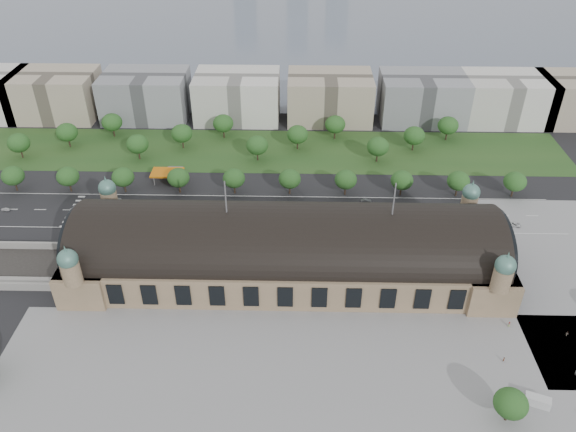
{
  "coord_description": "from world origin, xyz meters",
  "views": [
    {
      "loc": [
        3.93,
        -154.57,
        129.58
      ],
      "look_at": [
        0.11,
        15.12,
        14.0
      ],
      "focal_mm": 35.0,
      "sensor_mm": 36.0,
      "label": 1
    }
  ],
  "objects_px": {
    "traffic_car_5": "(366,201)",
    "parked_car_4": "(139,231)",
    "parked_car_6": "(180,232)",
    "bus_mid": "(281,217)",
    "traffic_car_2": "(186,214)",
    "parked_car_2": "(103,233)",
    "traffic_car_4": "(258,216)",
    "parked_car_3": "(147,230)",
    "pedestrian_1": "(504,360)",
    "pedestrian_2": "(567,334)",
    "traffic_car_0": "(6,209)",
    "pedestrian_0": "(509,324)",
    "van_south": "(536,401)",
    "bus_west": "(255,224)",
    "traffic_car_3": "(206,207)",
    "traffic_car_6": "(514,225)",
    "petrol_station": "(171,172)",
    "bus_east": "(373,225)",
    "parked_car_0": "(133,227)",
    "parked_car_5": "(156,233)",
    "traffic_car_1": "(116,200)",
    "parked_car_1": "(162,228)"
  },
  "relations": [
    {
      "from": "traffic_car_0",
      "to": "bus_east",
      "type": "relative_size",
      "value": 0.28
    },
    {
      "from": "traffic_car_6",
      "to": "pedestrian_2",
      "type": "distance_m",
      "value": 59.59
    },
    {
      "from": "traffic_car_5",
      "to": "parked_car_5",
      "type": "distance_m",
      "value": 88.08
    },
    {
      "from": "traffic_car_0",
      "to": "traffic_car_4",
      "type": "relative_size",
      "value": 0.8
    },
    {
      "from": "bus_mid",
      "to": "parked_car_3",
      "type": "bearing_deg",
      "value": 94.24
    },
    {
      "from": "traffic_car_5",
      "to": "parked_car_1",
      "type": "xyz_separation_m",
      "value": [
        -82.84,
        -21.81,
        -0.1
      ]
    },
    {
      "from": "pedestrian_0",
      "to": "traffic_car_3",
      "type": "bearing_deg",
      "value": 161.17
    },
    {
      "from": "parked_car_6",
      "to": "bus_mid",
      "type": "distance_m",
      "value": 40.4
    },
    {
      "from": "pedestrian_1",
      "to": "pedestrian_2",
      "type": "relative_size",
      "value": 0.89
    },
    {
      "from": "traffic_car_4",
      "to": "bus_east",
      "type": "relative_size",
      "value": 0.35
    },
    {
      "from": "bus_mid",
      "to": "bus_east",
      "type": "xyz_separation_m",
      "value": [
        36.42,
        -5.0,
        0.09
      ]
    },
    {
      "from": "traffic_car_5",
      "to": "van_south",
      "type": "height_order",
      "value": "van_south"
    },
    {
      "from": "traffic_car_4",
      "to": "traffic_car_5",
      "type": "height_order",
      "value": "traffic_car_4"
    },
    {
      "from": "parked_car_2",
      "to": "bus_east",
      "type": "relative_size",
      "value": 0.42
    },
    {
      "from": "parked_car_3",
      "to": "parked_car_1",
      "type": "bearing_deg",
      "value": 82.92
    },
    {
      "from": "traffic_car_5",
      "to": "parked_car_4",
      "type": "bearing_deg",
      "value": 106.83
    },
    {
      "from": "traffic_car_0",
      "to": "traffic_car_3",
      "type": "distance_m",
      "value": 83.51
    },
    {
      "from": "traffic_car_0",
      "to": "traffic_car_6",
      "type": "bearing_deg",
      "value": 95.67
    },
    {
      "from": "traffic_car_0",
      "to": "pedestrian_2",
      "type": "xyz_separation_m",
      "value": [
        206.17,
        -66.09,
        0.32
      ]
    },
    {
      "from": "traffic_car_2",
      "to": "bus_mid",
      "type": "bearing_deg",
      "value": 85.4
    },
    {
      "from": "traffic_car_2",
      "to": "parked_car_5",
      "type": "distance_m",
      "value": 15.95
    },
    {
      "from": "bus_west",
      "to": "pedestrian_1",
      "type": "bearing_deg",
      "value": -124.43
    },
    {
      "from": "parked_car_6",
      "to": "van_south",
      "type": "distance_m",
      "value": 135.93
    },
    {
      "from": "parked_car_2",
      "to": "pedestrian_0",
      "type": "xyz_separation_m",
      "value": [
        143.6,
        -46.65,
        0.13
      ]
    },
    {
      "from": "petrol_station",
      "to": "traffic_car_0",
      "type": "xyz_separation_m",
      "value": [
        -64.15,
        -28.17,
        -2.3
      ]
    },
    {
      "from": "parked_car_1",
      "to": "parked_car_5",
      "type": "height_order",
      "value": "parked_car_5"
    },
    {
      "from": "traffic_car_1",
      "to": "traffic_car_3",
      "type": "bearing_deg",
      "value": -98.59
    },
    {
      "from": "parked_car_0",
      "to": "parked_car_3",
      "type": "relative_size",
      "value": 1.13
    },
    {
      "from": "traffic_car_2",
      "to": "parked_car_2",
      "type": "xyz_separation_m",
      "value": [
        -29.93,
        -13.48,
        0.05
      ]
    },
    {
      "from": "parked_car_6",
      "to": "pedestrian_1",
      "type": "height_order",
      "value": "pedestrian_1"
    },
    {
      "from": "parked_car_1",
      "to": "parked_car_4",
      "type": "xyz_separation_m",
      "value": [
        -8.44,
        -1.97,
        0.13
      ]
    },
    {
      "from": "bus_east",
      "to": "traffic_car_4",
      "type": "bearing_deg",
      "value": 85.99
    },
    {
      "from": "pedestrian_2",
      "to": "traffic_car_1",
      "type": "bearing_deg",
      "value": 56.05
    },
    {
      "from": "parked_car_2",
      "to": "parked_car_6",
      "type": "height_order",
      "value": "parked_car_2"
    },
    {
      "from": "parked_car_6",
      "to": "pedestrian_0",
      "type": "bearing_deg",
      "value": 46.17
    },
    {
      "from": "traffic_car_1",
      "to": "bus_west",
      "type": "height_order",
      "value": "bus_west"
    },
    {
      "from": "parked_car_4",
      "to": "bus_west",
      "type": "distance_m",
      "value": 45.53
    },
    {
      "from": "traffic_car_1",
      "to": "traffic_car_5",
      "type": "height_order",
      "value": "traffic_car_1"
    },
    {
      "from": "traffic_car_2",
      "to": "parked_car_2",
      "type": "distance_m",
      "value": 32.82
    },
    {
      "from": "traffic_car_5",
      "to": "pedestrian_0",
      "type": "distance_m",
      "value": 81.84
    },
    {
      "from": "parked_car_4",
      "to": "bus_west",
      "type": "xyz_separation_m",
      "value": [
        45.34,
        3.97,
        1.04
      ]
    },
    {
      "from": "traffic_car_4",
      "to": "parked_car_3",
      "type": "relative_size",
      "value": 1.09
    },
    {
      "from": "parked_car_6",
      "to": "van_south",
      "type": "xyz_separation_m",
      "value": [
        111.92,
        -77.14,
        0.57
      ]
    },
    {
      "from": "bus_west",
      "to": "pedestrian_0",
      "type": "height_order",
      "value": "bus_west"
    },
    {
      "from": "van_south",
      "to": "traffic_car_1",
      "type": "bearing_deg",
      "value": 165.97
    },
    {
      "from": "bus_east",
      "to": "parked_car_3",
      "type": "bearing_deg",
      "value": 97.11
    },
    {
      "from": "parked_car_0",
      "to": "pedestrian_2",
      "type": "bearing_deg",
      "value": 47.37
    },
    {
      "from": "traffic_car_6",
      "to": "pedestrian_2",
      "type": "height_order",
      "value": "pedestrian_2"
    },
    {
      "from": "traffic_car_5",
      "to": "parked_car_6",
      "type": "distance_m",
      "value": 78.81
    },
    {
      "from": "pedestrian_1",
      "to": "van_south",
      "type": "bearing_deg",
      "value": -115.57
    }
  ]
}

